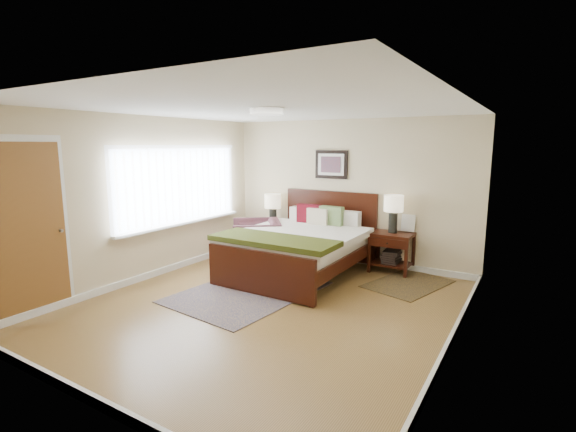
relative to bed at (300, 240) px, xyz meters
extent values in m
plane|color=olive|center=(0.31, -1.37, -0.57)|extent=(5.00, 5.00, 0.00)
cube|color=beige|center=(0.31, 1.13, 0.68)|extent=(4.50, 0.04, 2.50)
cube|color=beige|center=(0.31, -3.87, 0.68)|extent=(4.50, 0.04, 2.50)
cube|color=beige|center=(-1.94, -1.37, 0.68)|extent=(0.04, 5.00, 2.50)
cube|color=beige|center=(2.56, -1.37, 0.68)|extent=(0.04, 5.00, 2.50)
cube|color=white|center=(0.31, -1.37, 1.93)|extent=(4.50, 5.00, 0.02)
cube|color=silver|center=(-1.92, -0.67, 0.83)|extent=(0.02, 2.72, 1.32)
cube|color=silver|center=(-1.91, -0.67, 0.83)|extent=(0.01, 2.60, 1.20)
cube|color=silver|center=(-1.87, -0.67, 0.20)|extent=(0.10, 2.72, 0.04)
cube|color=silver|center=(-1.93, -3.12, 0.52)|extent=(0.01, 1.00, 2.18)
cube|color=brown|center=(-1.92, -3.12, 0.48)|extent=(0.01, 0.90, 2.10)
cylinder|color=#999999|center=(-1.89, -2.74, 0.43)|extent=(0.04, 0.04, 0.04)
cylinder|color=white|center=(0.31, -1.37, 1.89)|extent=(0.40, 0.40, 0.07)
cylinder|color=beige|center=(0.31, -1.37, 1.93)|extent=(0.44, 0.44, 0.01)
cube|color=#341207|center=(0.00, 1.09, 0.07)|extent=(1.76, 0.06, 1.23)
cube|color=#341207|center=(0.00, -1.14, -0.24)|extent=(1.76, 0.06, 0.61)
cube|color=#341207|center=(-0.84, -0.03, -0.21)|extent=(0.06, 2.20, 0.20)
cube|color=#341207|center=(0.84, -0.03, -0.21)|extent=(0.06, 2.20, 0.20)
cube|color=silver|center=(0.00, -0.03, -0.07)|extent=(1.66, 2.18, 0.24)
cube|color=silver|center=(0.00, -0.13, 0.09)|extent=(1.84, 1.95, 0.11)
cube|color=#3D4113|center=(0.00, -0.78, 0.15)|extent=(1.88, 0.70, 0.08)
cube|color=silver|center=(-0.38, 0.85, 0.25)|extent=(0.55, 0.18, 0.29)
cube|color=silver|center=(0.38, 0.85, 0.25)|extent=(0.55, 0.18, 0.29)
cube|color=#580A14|center=(-0.24, 0.73, 0.29)|extent=(0.43, 0.17, 0.35)
cube|color=#647E49|center=(0.20, 0.73, 0.29)|extent=(0.42, 0.16, 0.35)
cube|color=beige|center=(-0.02, 0.65, 0.27)|extent=(0.38, 0.13, 0.31)
cube|color=black|center=(0.00, 1.10, 1.15)|extent=(0.62, 0.03, 0.50)
cube|color=silver|center=(0.00, 1.08, 1.15)|extent=(0.50, 0.01, 0.38)
cube|color=#A52D23|center=(0.00, 1.07, 1.15)|extent=(0.38, 0.01, 0.28)
cube|color=#341207|center=(-1.11, 0.90, -0.06)|extent=(0.45, 0.40, 0.05)
cube|color=#341207|center=(-1.30, 0.72, -0.32)|extent=(0.05, 0.05, 0.49)
cube|color=#341207|center=(-0.92, 0.72, -0.32)|extent=(0.05, 0.05, 0.49)
cube|color=#341207|center=(-1.30, 1.07, -0.32)|extent=(0.05, 0.05, 0.49)
cube|color=#341207|center=(-0.92, 1.07, -0.32)|extent=(0.05, 0.05, 0.49)
cube|color=#341207|center=(-1.11, 0.71, -0.16)|extent=(0.39, 0.03, 0.14)
cube|color=#341207|center=(1.21, 0.90, 0.06)|extent=(0.66, 0.49, 0.05)
cube|color=#341207|center=(0.91, 0.68, -0.26)|extent=(0.05, 0.05, 0.61)
cube|color=#341207|center=(1.51, 0.68, -0.26)|extent=(0.05, 0.05, 0.61)
cube|color=#341207|center=(0.91, 1.11, -0.26)|extent=(0.05, 0.05, 0.61)
cube|color=#341207|center=(1.51, 1.11, -0.26)|extent=(0.05, 0.05, 0.61)
cube|color=#341207|center=(1.21, 0.66, -0.04)|extent=(0.60, 0.03, 0.14)
cube|color=#341207|center=(1.21, 0.90, -0.43)|extent=(0.60, 0.43, 0.03)
cube|color=black|center=(1.21, 0.90, -0.40)|extent=(0.24, 0.31, 0.03)
cube|color=black|center=(1.21, 0.90, -0.36)|extent=(0.24, 0.31, 0.03)
cube|color=black|center=(1.21, 0.90, -0.33)|extent=(0.24, 0.31, 0.03)
cube|color=black|center=(1.21, 0.90, -0.29)|extent=(0.24, 0.31, 0.03)
cube|color=black|center=(1.21, 0.90, -0.26)|extent=(0.24, 0.31, 0.03)
cube|color=black|center=(1.21, 0.90, -0.22)|extent=(0.24, 0.31, 0.03)
cylinder|color=black|center=(-1.11, 0.90, 0.13)|extent=(0.14, 0.14, 0.32)
cylinder|color=black|center=(-1.11, 0.90, 0.31)|extent=(0.02, 0.02, 0.06)
cylinder|color=beige|center=(-1.11, 0.90, 0.45)|extent=(0.31, 0.31, 0.26)
cylinder|color=black|center=(1.21, 0.90, 0.25)|extent=(0.14, 0.14, 0.32)
cylinder|color=black|center=(1.21, 0.90, 0.43)|extent=(0.02, 0.02, 0.06)
cylinder|color=beige|center=(1.21, 0.90, 0.57)|extent=(0.31, 0.31, 0.26)
imported|color=brown|center=(-1.03, 0.23, -0.18)|extent=(1.17, 1.16, 0.77)
cube|color=#0D1642|center=(-0.21, -1.11, -0.56)|extent=(1.71, 2.27, 0.01)
cube|color=black|center=(1.63, 0.43, -0.56)|extent=(1.19, 1.49, 0.01)
camera|label=1|loc=(3.20, -5.64, 1.50)|focal=26.00mm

